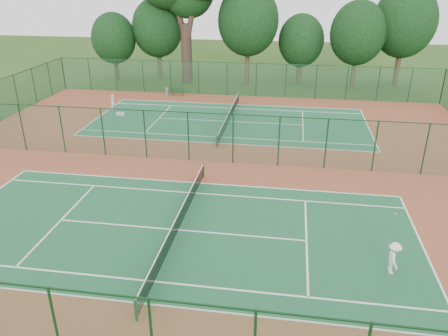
{
  "coord_description": "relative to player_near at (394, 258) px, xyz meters",
  "views": [
    {
      "loc": [
        5.18,
        -27.37,
        11.94
      ],
      "look_at": [
        1.63,
        -4.51,
        1.6
      ],
      "focal_mm": 35.0,
      "sensor_mm": 36.0,
      "label": 1
    }
  ],
  "objects": [
    {
      "name": "kit_bag",
      "position": [
        -20.14,
        20.22,
        -0.63
      ],
      "size": [
        0.78,
        0.38,
        0.28
      ],
      "primitive_type": "cube",
      "rotation": [
        0.0,
        0.0,
        0.13
      ],
      "color": "silver",
      "rests_on": "red_pad"
    },
    {
      "name": "stray_ball_b",
      "position": [
        -1.07,
        10.34,
        -0.73
      ],
      "size": [
        0.07,
        0.07,
        0.07
      ],
      "primitive_type": "sphere",
      "color": "gold",
      "rests_on": "red_pad"
    },
    {
      "name": "ground",
      "position": [
        -10.0,
        10.94,
        -0.78
      ],
      "size": [
        120.0,
        120.0,
        0.0
      ],
      "primitive_type": "plane",
      "color": "#284916",
      "rests_on": "ground"
    },
    {
      "name": "stray_ball_a",
      "position": [
        -3.65,
        10.31,
        -0.73
      ],
      "size": [
        0.06,
        0.06,
        0.06
      ],
      "primitive_type": "sphere",
      "color": "#E4EF37",
      "rests_on": "red_pad"
    },
    {
      "name": "court_near",
      "position": [
        -10.0,
        1.94,
        -0.76
      ],
      "size": [
        23.77,
        10.97,
        0.01
      ],
      "primitive_type": "cube",
      "color": "#1B5834",
      "rests_on": "red_pad"
    },
    {
      "name": "court_far",
      "position": [
        -10.0,
        19.94,
        -0.76
      ],
      "size": [
        23.77,
        10.97,
        0.01
      ],
      "primitive_type": "cube",
      "color": "#1E5F3A",
      "rests_on": "red_pad"
    },
    {
      "name": "tennis_net_far",
      "position": [
        -10.0,
        19.94,
        -0.23
      ],
      "size": [
        0.1,
        12.9,
        0.97
      ],
      "color": "#13361D",
      "rests_on": "ground"
    },
    {
      "name": "tennis_net_near",
      "position": [
        -10.0,
        1.94,
        -0.23
      ],
      "size": [
        0.1,
        12.9,
        0.97
      ],
      "color": "#163D1E",
      "rests_on": "ground"
    },
    {
      "name": "red_pad",
      "position": [
        -10.0,
        10.94,
        -0.77
      ],
      "size": [
        40.0,
        36.0,
        0.01
      ],
      "primitive_type": "cube",
      "color": "brown",
      "rests_on": "ground"
    },
    {
      "name": "player_near",
      "position": [
        0.0,
        0.0,
        0.0
      ],
      "size": [
        0.62,
        1.01,
        1.51
      ],
      "primitive_type": "imported",
      "rotation": [
        0.0,
        0.0,
        1.63
      ],
      "color": "white",
      "rests_on": "court_near"
    },
    {
      "name": "evergreen_row",
      "position": [
        -9.5,
        35.19,
        -0.78
      ],
      "size": [
        39.0,
        5.0,
        12.0
      ],
      "primitive_type": null,
      "color": "black",
      "rests_on": "ground"
    },
    {
      "name": "fence_divider",
      "position": [
        -10.0,
        10.94,
        0.99
      ],
      "size": [
        40.0,
        0.09,
        3.5
      ],
      "color": "#184A2C",
      "rests_on": "ground"
    },
    {
      "name": "stray_ball_c",
      "position": [
        -12.69,
        10.15,
        -0.73
      ],
      "size": [
        0.08,
        0.08,
        0.08
      ],
      "primitive_type": "sphere",
      "color": "#C3CF30",
      "rests_on": "red_pad"
    },
    {
      "name": "fence_north",
      "position": [
        -10.0,
        28.94,
        0.99
      ],
      "size": [
        40.0,
        0.09,
        3.5
      ],
      "color": "#194D2D",
      "rests_on": "ground"
    },
    {
      "name": "bench",
      "position": [
        -16.72,
        27.94,
        -0.33
      ],
      "size": [
        1.42,
        0.8,
        0.84
      ],
      "rotation": [
        0.0,
        0.0,
        0.31
      ],
      "color": "black",
      "rests_on": "red_pad"
    },
    {
      "name": "player_far",
      "position": [
        -21.38,
        21.62,
        -0.0
      ],
      "size": [
        0.47,
        0.61,
        1.5
      ],
      "primitive_type": "imported",
      "rotation": [
        0.0,
        0.0,
        -1.78
      ],
      "color": "silver",
      "rests_on": "court_far"
    },
    {
      "name": "trash_bin",
      "position": [
        -17.9,
        28.07,
        -0.36
      ],
      "size": [
        0.58,
        0.58,
        0.81
      ],
      "primitive_type": "cylinder",
      "rotation": [
        0.0,
        0.0,
        -0.35
      ],
      "color": "gray",
      "rests_on": "red_pad"
    }
  ]
}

